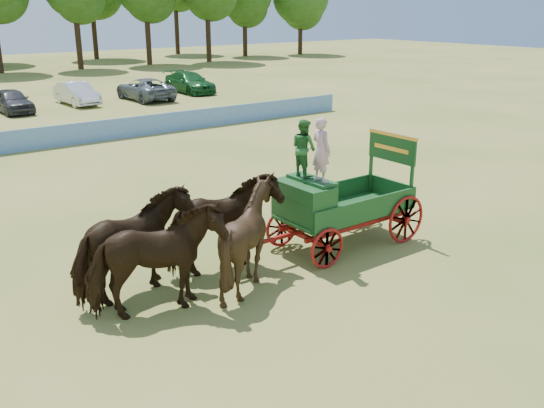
% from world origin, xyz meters
% --- Properties ---
extents(ground, '(160.00, 160.00, 0.00)m').
position_xyz_m(ground, '(0.00, 0.00, 0.00)').
color(ground, '#A38A49').
rests_on(ground, ground).
extents(horse_lead_left, '(3.16, 1.89, 2.49)m').
position_xyz_m(horse_lead_left, '(-9.52, 0.00, 1.25)').
color(horse_lead_left, black).
rests_on(horse_lead_left, ground).
extents(horse_lead_right, '(3.18, 2.00, 2.49)m').
position_xyz_m(horse_lead_right, '(-9.52, 1.10, 1.25)').
color(horse_lead_right, black).
rests_on(horse_lead_right, ground).
extents(horse_wheel_left, '(2.52, 2.30, 2.50)m').
position_xyz_m(horse_wheel_left, '(-7.12, 0.00, 1.25)').
color(horse_wheel_left, black).
rests_on(horse_wheel_left, ground).
extents(horse_wheel_right, '(3.02, 1.50, 2.49)m').
position_xyz_m(horse_wheel_right, '(-7.12, 1.10, 1.25)').
color(horse_wheel_right, black).
rests_on(horse_wheel_right, ground).
extents(farm_dray, '(6.00, 2.00, 3.82)m').
position_xyz_m(farm_dray, '(-4.17, 0.57, 1.65)').
color(farm_dray, maroon).
rests_on(farm_dray, ground).
extents(sponsor_banner, '(26.00, 0.08, 1.05)m').
position_xyz_m(sponsor_banner, '(-1.00, 18.00, 0.53)').
color(sponsor_banner, blue).
rests_on(sponsor_banner, ground).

